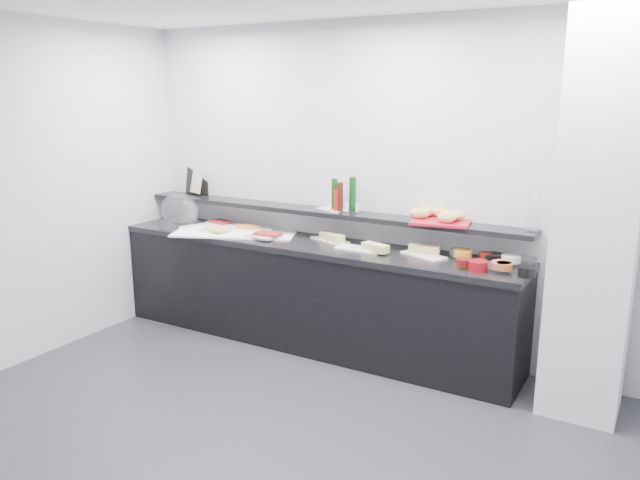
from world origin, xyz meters
The scene contains 55 objects.
ground centered at (0.00, 0.00, 0.00)m, with size 5.00×5.00×0.00m, color #2D2D30.
back_wall centered at (0.00, 2.00, 1.35)m, with size 5.00×0.02×2.70m, color #B9BBC1.
column centered at (1.50, 1.65, 1.35)m, with size 0.50×0.50×2.70m, color white.
buffet_cabinet centered at (-0.70, 1.70, 0.42)m, with size 3.60×0.60×0.85m, color black.
counter_top centered at (-0.70, 1.70, 0.88)m, with size 3.62×0.62×0.05m, color black.
wall_shelf centered at (-0.70, 1.88, 1.13)m, with size 3.60×0.25×0.04m, color black.
cloche_base centered at (-2.09, 1.68, 0.92)m, with size 0.40×0.27×0.04m, color #B7B8BE.
cloche_dome centered at (-2.14, 1.71, 1.03)m, with size 0.43×0.29×0.34m, color white.
linen_runner centered at (-1.45, 1.67, 0.91)m, with size 1.08×0.51×0.01m, color white.
platter_meat_a centered at (-1.74, 1.81, 0.92)m, with size 0.33×0.22×0.01m, color white.
food_meat_a centered at (-1.75, 1.83, 0.94)m, with size 0.21×0.13×0.02m, color maroon.
platter_salmon centered at (-1.34, 1.82, 0.92)m, with size 0.33×0.22×0.01m, color white.
food_salmon centered at (-1.38, 1.78, 0.94)m, with size 0.20×0.13×0.02m, color orange.
platter_cheese centered at (-1.61, 1.60, 0.92)m, with size 0.27×0.18×0.01m, color white.
food_cheese centered at (-1.57, 1.56, 0.94)m, with size 0.21×0.13×0.02m, color #D7BB53.
platter_meat_b centered at (-1.11, 1.60, 0.92)m, with size 0.26×0.17×0.01m, color silver.
food_meat_b centered at (-1.08, 1.64, 0.94)m, with size 0.22×0.14×0.02m, color maroon.
sandwich_plate_left centered at (-0.57, 1.82, 0.91)m, with size 0.36×0.15×0.01m, color silver.
sandwich_food_left centered at (-0.53, 1.79, 0.94)m, with size 0.24×0.09×0.06m, color tan.
tongs_left centered at (-0.48, 1.75, 0.92)m, with size 0.01×0.01×0.16m, color #A8AAAF.
sandwich_plate_mid centered at (-0.22, 1.68, 0.91)m, with size 0.38×0.16×0.01m, color white.
sandwich_food_mid centered at (-0.07, 1.65, 0.94)m, with size 0.22×0.09×0.06m, color #D1B96D.
tongs_mid centered at (-0.21, 1.66, 0.92)m, with size 0.01×0.01×0.16m, color silver.
sandwich_plate_right centered at (0.30, 1.75, 0.91)m, with size 0.36×0.15×0.01m, color white.
sandwich_food_right centered at (0.28, 1.80, 0.94)m, with size 0.24×0.09×0.06m, color #E9B47A.
tongs_right centered at (0.22, 1.75, 0.92)m, with size 0.01×0.01×0.16m, color silver.
bowl_glass_fruit centered at (0.55, 1.83, 0.94)m, with size 0.16×0.16×0.07m, color silver.
fill_glass_fruit centered at (0.58, 1.80, 0.95)m, with size 0.14×0.14×0.05m, color orange.
bowl_black_jam centered at (0.81, 1.83, 0.94)m, with size 0.15×0.15×0.07m, color black.
fill_black_jam centered at (0.75, 1.82, 0.95)m, with size 0.11×0.11×0.05m, color #4F100B.
bowl_glass_cream centered at (1.03, 1.83, 0.94)m, with size 0.17×0.17×0.07m, color silver.
fill_glass_cream centered at (0.93, 1.83, 0.95)m, with size 0.14×0.14×0.05m, color white.
bowl_red_jam centered at (0.76, 1.57, 0.94)m, with size 0.14×0.14×0.07m, color maroon.
fill_red_jam centered at (0.66, 1.57, 0.95)m, with size 0.10×0.10×0.05m, color #5D0D0F.
bowl_glass_salmon centered at (0.90, 1.58, 0.94)m, with size 0.15×0.15×0.07m, color silver.
fill_glass_salmon centered at (0.92, 1.63, 0.95)m, with size 0.14×0.14×0.05m, color #CE5332.
bowl_black_fruit centered at (1.10, 1.59, 0.94)m, with size 0.12×0.12×0.07m, color black.
fill_black_fruit centered at (0.94, 1.61, 0.95)m, with size 0.11×0.11×0.05m, color #CC551B.
framed_print centered at (-2.15, 2.00, 1.28)m, with size 0.25×0.02×0.26m, color black.
print_art centered at (-2.11, 1.93, 1.28)m, with size 0.20×0.00×0.22m, color #CAA692.
condiment_tray centered at (-0.59, 1.91, 1.16)m, with size 0.25×0.16×0.01m, color white.
bottle_green_a centered at (-0.57, 1.89, 1.29)m, with size 0.05×0.05×0.26m, color #103A0F.
bottle_brown centered at (-0.49, 1.85, 1.28)m, with size 0.05×0.05×0.24m, color #351309.
bottle_green_b centered at (-0.41, 1.92, 1.30)m, with size 0.06×0.06×0.28m, color #0F3713.
bottle_hot centered at (-0.51, 1.83, 1.25)m, with size 0.05×0.05×0.18m, color #B1120C.
shaker_salt centered at (-0.43, 1.85, 1.20)m, with size 0.03×0.03×0.07m, color white.
shaker_pepper centered at (-0.35, 1.89, 1.20)m, with size 0.03×0.03×0.07m, color silver.
bread_tray centered at (0.39, 1.84, 1.16)m, with size 0.43×0.30×0.02m, color #B01229.
bread_roll_nw centered at (0.22, 1.95, 1.21)m, with size 0.15×0.10×0.08m, color #C97D4D.
bread_roll_n centered at (0.33, 1.98, 1.21)m, with size 0.12×0.08×0.08m, color #D5A551.
bread_roll_ne centered at (0.48, 1.92, 1.21)m, with size 0.15×0.10×0.08m, color tan.
bread_roll_sw centered at (0.21, 1.84, 1.21)m, with size 0.16×0.10×0.08m, color tan.
bread_roll_s centered at (0.45, 1.78, 1.21)m, with size 0.14×0.09×0.08m, color tan.
bread_roll_midw centered at (0.44, 1.85, 1.21)m, with size 0.15×0.10×0.08m, color gold.
carafe centered at (1.06, 1.88, 1.30)m, with size 0.09×0.09×0.30m, color white.
Camera 1 is at (1.93, -2.64, 2.13)m, focal length 35.00 mm.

